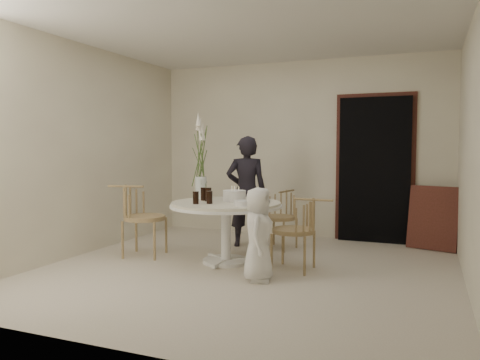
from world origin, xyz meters
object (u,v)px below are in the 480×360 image
at_px(chair_right, 303,224).
at_px(girl, 246,191).
at_px(table, 226,212).
at_px(boy, 258,234).
at_px(flower_vase, 201,163).
at_px(chair_left, 135,210).
at_px(birthday_cake, 234,196).
at_px(chair_far, 283,211).

relative_size(chair_right, girl, 0.54).
relative_size(table, boy, 1.37).
bearing_deg(flower_vase, chair_right, -12.14).
distance_m(chair_left, birthday_cake, 1.32).
relative_size(chair_right, chair_left, 0.91).
height_order(chair_far, chair_right, chair_right).
height_order(chair_left, girl, girl).
height_order(girl, birthday_cake, girl).
distance_m(chair_right, boy, 0.64).
height_order(chair_far, chair_left, chair_left).
bearing_deg(table, girl, 96.98).
xyz_separation_m(boy, birthday_cake, (-0.55, 0.69, 0.31)).
bearing_deg(boy, chair_left, 63.89).
bearing_deg(chair_far, chair_left, -131.02).
bearing_deg(chair_left, girl, -56.89).
xyz_separation_m(chair_right, boy, (-0.34, -0.55, -0.05)).
relative_size(chair_right, boy, 0.85).
height_order(table, girl, girl).
bearing_deg(chair_far, birthday_cake, -95.31).
relative_size(table, flower_vase, 1.22).
height_order(table, chair_left, chair_left).
xyz_separation_m(chair_right, girl, (-1.07, 1.01, 0.23)).
bearing_deg(table, boy, -43.11).
distance_m(table, boy, 0.85).
distance_m(chair_left, girl, 1.55).
bearing_deg(birthday_cake, flower_vase, 162.77).
relative_size(chair_left, girl, 0.59).
height_order(chair_right, chair_left, chair_left).
bearing_deg(chair_right, table, -89.13).
bearing_deg(girl, table, 74.28).
relative_size(table, girl, 0.87).
xyz_separation_m(table, birthday_cake, (0.06, 0.11, 0.18)).
xyz_separation_m(chair_left, boy, (1.84, -0.49, -0.10)).
bearing_deg(girl, chair_far, 168.99).
xyz_separation_m(chair_left, birthday_cake, (1.28, 0.20, 0.21)).
bearing_deg(boy, chair_far, -3.17).
height_order(chair_left, boy, boy).
xyz_separation_m(chair_right, birthday_cake, (-0.89, 0.14, 0.26)).
xyz_separation_m(chair_far, birthday_cake, (-0.32, -0.97, 0.29)).
xyz_separation_m(table, girl, (-0.12, 0.98, 0.15)).
xyz_separation_m(chair_left, girl, (1.10, 1.07, 0.18)).
bearing_deg(chair_left, flower_vase, -74.87).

